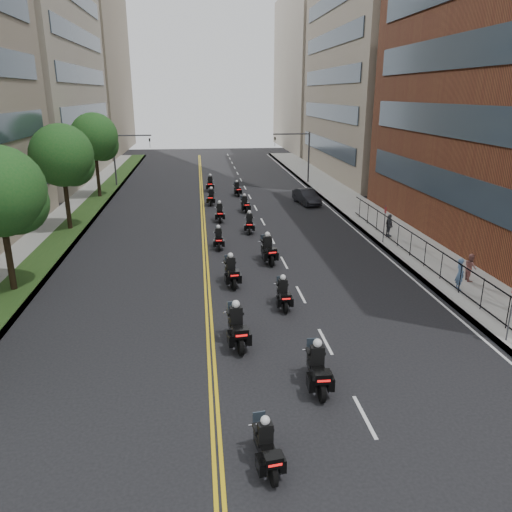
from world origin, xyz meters
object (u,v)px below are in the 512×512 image
at_px(motorcycle_3, 283,295).
at_px(motorcycle_5, 268,251).
at_px(motorcycle_4, 231,273).
at_px(motorcycle_9, 245,205).
at_px(motorcycle_0, 266,448).
at_px(motorcycle_10, 211,198).
at_px(motorcycle_2, 237,328).
at_px(motorcycle_6, 219,239).
at_px(parked_sedan, 307,197).
at_px(motorcycle_1, 317,370).
at_px(motorcycle_11, 237,190).
at_px(motorcycle_12, 210,184).
at_px(pedestrian_b, 470,267).
at_px(motorcycle_8, 220,213).
at_px(motorcycle_7, 249,224).
at_px(pedestrian_c, 389,225).
at_px(pedestrian_a, 460,274).

distance_m(motorcycle_3, motorcycle_5, 6.59).
xyz_separation_m(motorcycle_4, motorcycle_9, (2.29, 16.79, -0.06)).
bearing_deg(motorcycle_0, motorcycle_10, 83.03).
xyz_separation_m(motorcycle_2, motorcycle_6, (-0.15, 13.25, -0.13)).
distance_m(motorcycle_4, motorcycle_6, 6.63).
xyz_separation_m(motorcycle_9, parked_sedan, (5.88, 2.57, 0.05)).
xyz_separation_m(motorcycle_1, motorcycle_2, (-2.47, 3.38, 0.03)).
bearing_deg(motorcycle_9, motorcycle_3, -96.67).
relative_size(motorcycle_11, motorcycle_12, 0.88).
distance_m(motorcycle_4, motorcycle_9, 16.94).
xyz_separation_m(motorcycle_1, motorcycle_9, (0.04, 26.79, -0.09)).
bearing_deg(motorcycle_2, pedestrian_b, 17.65).
xyz_separation_m(motorcycle_3, motorcycle_10, (-2.67, 23.19, 0.02)).
relative_size(motorcycle_2, motorcycle_8, 1.15).
bearing_deg(motorcycle_7, pedestrian_c, -10.20).
bearing_deg(motorcycle_12, motorcycle_0, -86.79).
bearing_deg(motorcycle_9, motorcycle_1, -96.56).
distance_m(motorcycle_5, motorcycle_11, 20.48).
xyz_separation_m(motorcycle_0, motorcycle_10, (-0.47, 33.60, 0.04)).
bearing_deg(motorcycle_0, pedestrian_b, 36.90).
bearing_deg(motorcycle_1, motorcycle_12, 95.63).
xyz_separation_m(motorcycle_2, motorcycle_3, (2.45, 3.47, -0.12)).
relative_size(motorcycle_5, motorcycle_6, 1.20).
distance_m(motorcycle_12, pedestrian_b, 30.76).
distance_m(motorcycle_2, motorcycle_8, 20.48).
distance_m(motorcycle_1, motorcycle_10, 30.16).
distance_m(motorcycle_3, motorcycle_9, 19.95).
bearing_deg(pedestrian_c, pedestrian_a, 174.44).
bearing_deg(motorcycle_8, pedestrian_a, -54.57).
xyz_separation_m(motorcycle_5, pedestrian_a, (8.95, -5.75, 0.25)).
bearing_deg(pedestrian_c, motorcycle_2, 135.50).
xyz_separation_m(motorcycle_5, motorcycle_11, (-0.23, 20.48, -0.12)).
bearing_deg(motorcycle_10, parked_sedan, 2.15).
xyz_separation_m(motorcycle_6, pedestrian_a, (11.75, -8.94, 0.37)).
bearing_deg(pedestrian_b, motorcycle_9, 37.10).
bearing_deg(parked_sedan, motorcycle_12, 130.19).
distance_m(motorcycle_0, motorcycle_9, 30.44).
distance_m(motorcycle_0, motorcycle_8, 27.42).
distance_m(motorcycle_0, pedestrian_b, 17.67).
distance_m(motorcycle_1, motorcycle_6, 16.83).
relative_size(parked_sedan, pedestrian_a, 2.46).
relative_size(motorcycle_12, pedestrian_a, 1.44).
height_order(motorcycle_7, pedestrian_b, motorcycle_7).
relative_size(motorcycle_5, motorcycle_12, 1.05).
relative_size(motorcycle_0, motorcycle_1, 0.85).
xyz_separation_m(motorcycle_11, pedestrian_b, (10.39, -25.06, 0.27)).
bearing_deg(pedestrian_a, motorcycle_10, 33.04).
relative_size(motorcycle_9, motorcycle_10, 0.97).
bearing_deg(motorcycle_2, parked_sedan, 66.61).
bearing_deg(motorcycle_8, motorcycle_2, -90.34).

